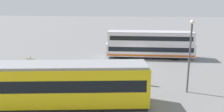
# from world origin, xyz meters

# --- Properties ---
(ground_plane) EXTENTS (160.00, 160.00, 0.00)m
(ground_plane) POSITION_xyz_m (0.00, 0.00, 0.00)
(ground_plane) COLOR slate
(double_decker_bus) EXTENTS (11.98, 2.64, 3.70)m
(double_decker_bus) POSITION_xyz_m (-2.13, -3.54, 1.90)
(double_decker_bus) COLOR silver
(double_decker_bus) RESTS_ON ground
(tram_yellow) EXTENTS (14.71, 4.33, 3.36)m
(tram_yellow) POSITION_xyz_m (6.20, 12.55, 1.75)
(tram_yellow) COLOR yellow
(tram_yellow) RESTS_ON ground
(pedestrian_near_railing) EXTENTS (0.36, 0.36, 1.68)m
(pedestrian_near_railing) POSITION_xyz_m (3.58, 4.92, 0.97)
(pedestrian_near_railing) COLOR #4C3F2D
(pedestrian_near_railing) RESTS_ON ground
(pedestrian_crossing) EXTENTS (0.38, 0.38, 1.59)m
(pedestrian_crossing) POSITION_xyz_m (-0.99, 7.43, 0.91)
(pedestrian_crossing) COLOR #33384C
(pedestrian_crossing) RESTS_ON ground
(pedestrian_railing) EXTENTS (9.59, 0.72, 1.08)m
(pedestrian_railing) POSITION_xyz_m (5.03, 6.89, 0.75)
(pedestrian_railing) COLOR gray
(pedestrian_railing) RESTS_ON ground
(info_sign) EXTENTS (1.04, 0.34, 2.28)m
(info_sign) POSITION_xyz_m (10.71, 6.34, 1.57)
(info_sign) COLOR slate
(info_sign) RESTS_ON ground
(street_lamp) EXTENTS (0.36, 0.36, 6.38)m
(street_lamp) POSITION_xyz_m (-4.67, 8.84, 3.76)
(street_lamp) COLOR #4C4C51
(street_lamp) RESTS_ON ground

